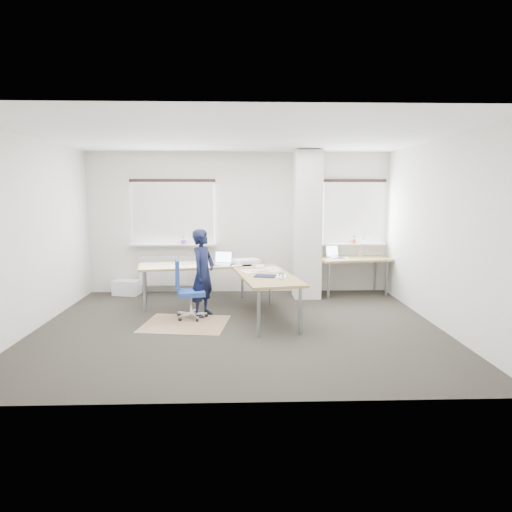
{
  "coord_description": "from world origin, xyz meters",
  "views": [
    {
      "loc": [
        0.04,
        -6.66,
        2.01
      ],
      "look_at": [
        0.29,
        0.9,
        0.95
      ],
      "focal_mm": 32.0,
      "sensor_mm": 36.0,
      "label": 1
    }
  ],
  "objects_px": {
    "desk_side": "(353,260)",
    "person": "(203,273)",
    "desk_main": "(231,271)",
    "task_chair": "(189,302)"
  },
  "relations": [
    {
      "from": "desk_side",
      "to": "person",
      "type": "bearing_deg",
      "value": -161.83
    },
    {
      "from": "desk_side",
      "to": "person",
      "type": "relative_size",
      "value": 1.05
    },
    {
      "from": "task_chair",
      "to": "person",
      "type": "distance_m",
      "value": 0.52
    },
    {
      "from": "desk_main",
      "to": "desk_side",
      "type": "bearing_deg",
      "value": 17.0
    },
    {
      "from": "desk_side",
      "to": "person",
      "type": "distance_m",
      "value": 3.2
    },
    {
      "from": "task_chair",
      "to": "desk_main",
      "type": "bearing_deg",
      "value": 24.74
    },
    {
      "from": "desk_side",
      "to": "person",
      "type": "height_order",
      "value": "person"
    },
    {
      "from": "desk_side",
      "to": "task_chair",
      "type": "height_order",
      "value": "desk_side"
    },
    {
      "from": "person",
      "to": "desk_main",
      "type": "bearing_deg",
      "value": -31.22
    },
    {
      "from": "desk_main",
      "to": "task_chair",
      "type": "relative_size",
      "value": 2.93
    }
  ]
}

